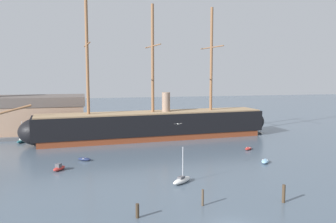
{
  "coord_description": "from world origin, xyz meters",
  "views": [
    {
      "loc": [
        -15.37,
        -34.55,
        16.86
      ],
      "look_at": [
        2.06,
        38.9,
        8.47
      ],
      "focal_mm": 38.32,
      "sensor_mm": 36.0,
      "label": 1
    }
  ],
  "objects_px": {
    "sailboat_near_centre": "(182,180)",
    "mooring_piling_right_pair": "(203,198)",
    "motorboat_mid_left": "(59,168)",
    "mooring_piling_nearest": "(137,211)",
    "dinghy_alongside_bow": "(84,159)",
    "dockside_warehouse_left": "(1,116)",
    "dinghy_alongside_stern": "(248,148)",
    "seagull_in_flight": "(178,124)",
    "dinghy_distant_centre": "(148,132)",
    "sailboat_far_left": "(22,141)",
    "dinghy_far_right": "(260,133)",
    "tall_ship": "(153,125)",
    "dinghy_mid_right": "(265,161)",
    "mooring_piling_left_pair": "(284,194)"
  },
  "relations": [
    {
      "from": "dinghy_mid_right",
      "to": "mooring_piling_nearest",
      "type": "xyz_separation_m",
      "value": [
        -26.79,
        -19.43,
        0.49
      ]
    },
    {
      "from": "dinghy_distant_centre",
      "to": "tall_ship",
      "type": "bearing_deg",
      "value": -91.99
    },
    {
      "from": "seagull_in_flight",
      "to": "sailboat_far_left",
      "type": "bearing_deg",
      "value": 129.4
    },
    {
      "from": "tall_ship",
      "to": "mooring_piling_right_pair",
      "type": "relative_size",
      "value": 32.72
    },
    {
      "from": "dinghy_alongside_bow",
      "to": "seagull_in_flight",
      "type": "bearing_deg",
      "value": -43.37
    },
    {
      "from": "dinghy_alongside_stern",
      "to": "mooring_piling_right_pair",
      "type": "xyz_separation_m",
      "value": [
        -20.26,
        -28.74,
        0.76
      ]
    },
    {
      "from": "dinghy_distant_centre",
      "to": "seagull_in_flight",
      "type": "distance_m",
      "value": 42.33
    },
    {
      "from": "tall_ship",
      "to": "dinghy_mid_right",
      "type": "bearing_deg",
      "value": -61.17
    },
    {
      "from": "dockside_warehouse_left",
      "to": "seagull_in_flight",
      "type": "relative_size",
      "value": 33.62
    },
    {
      "from": "dockside_warehouse_left",
      "to": "mooring_piling_nearest",
      "type": "bearing_deg",
      "value": -66.31
    },
    {
      "from": "mooring_piling_left_pair",
      "to": "sailboat_near_centre",
      "type": "bearing_deg",
      "value": 134.13
    },
    {
      "from": "mooring_piling_left_pair",
      "to": "motorboat_mid_left",
      "type": "bearing_deg",
      "value": 142.34
    },
    {
      "from": "dockside_warehouse_left",
      "to": "seagull_in_flight",
      "type": "height_order",
      "value": "dockside_warehouse_left"
    },
    {
      "from": "tall_ship",
      "to": "motorboat_mid_left",
      "type": "xyz_separation_m",
      "value": [
        -21.24,
        -24.83,
        -3.19
      ]
    },
    {
      "from": "mooring_piling_right_pair",
      "to": "dinghy_mid_right",
      "type": "bearing_deg",
      "value": 44.02
    },
    {
      "from": "dinghy_far_right",
      "to": "dockside_warehouse_left",
      "type": "xyz_separation_m",
      "value": [
        -68.08,
        13.03,
        4.95
      ]
    },
    {
      "from": "tall_ship",
      "to": "dinghy_alongside_stern",
      "type": "distance_m",
      "value": 25.01
    },
    {
      "from": "dinghy_alongside_stern",
      "to": "dinghy_distant_centre",
      "type": "xyz_separation_m",
      "value": [
        -17.43,
        25.92,
        -0.04
      ]
    },
    {
      "from": "dinghy_alongside_stern",
      "to": "mooring_piling_left_pair",
      "type": "height_order",
      "value": "mooring_piling_left_pair"
    },
    {
      "from": "dinghy_far_right",
      "to": "seagull_in_flight",
      "type": "xyz_separation_m",
      "value": [
        -32.22,
        -33.48,
        8.32
      ]
    },
    {
      "from": "motorboat_mid_left",
      "to": "mooring_piling_nearest",
      "type": "bearing_deg",
      "value": -66.31
    },
    {
      "from": "sailboat_near_centre",
      "to": "mooring_piling_nearest",
      "type": "bearing_deg",
      "value": -126.75
    },
    {
      "from": "tall_ship",
      "to": "mooring_piling_left_pair",
      "type": "distance_m",
      "value": 48.15
    },
    {
      "from": "tall_ship",
      "to": "sailboat_near_centre",
      "type": "xyz_separation_m",
      "value": [
        -2.59,
        -36.48,
        -3.16
      ]
    },
    {
      "from": "dinghy_far_right",
      "to": "dockside_warehouse_left",
      "type": "distance_m",
      "value": 69.49
    },
    {
      "from": "dinghy_distant_centre",
      "to": "sailboat_near_centre",
      "type": "bearing_deg",
      "value": -93.66
    },
    {
      "from": "dinghy_mid_right",
      "to": "mooring_piling_left_pair",
      "type": "xyz_separation_m",
      "value": [
        -7.65,
        -18.94,
        0.83
      ]
    },
    {
      "from": "sailboat_far_left",
      "to": "dinghy_far_right",
      "type": "xyz_separation_m",
      "value": [
        61.39,
        -2.02,
        -0.17
      ]
    },
    {
      "from": "motorboat_mid_left",
      "to": "mooring_piling_left_pair",
      "type": "xyz_separation_m",
      "value": [
        29.26,
        -22.58,
        0.75
      ]
    },
    {
      "from": "dinghy_mid_right",
      "to": "sailboat_far_left",
      "type": "relative_size",
      "value": 0.61
    },
    {
      "from": "dinghy_alongside_bow",
      "to": "mooring_piling_right_pair",
      "type": "distance_m",
      "value": 30.75
    },
    {
      "from": "dockside_warehouse_left",
      "to": "dinghy_distant_centre",
      "type": "bearing_deg",
      "value": -7.53
    },
    {
      "from": "dinghy_alongside_bow",
      "to": "mooring_piling_right_pair",
      "type": "bearing_deg",
      "value": -61.95
    },
    {
      "from": "sailboat_far_left",
      "to": "mooring_piling_right_pair",
      "type": "bearing_deg",
      "value": -59.32
    },
    {
      "from": "dinghy_distant_centre",
      "to": "dockside_warehouse_left",
      "type": "distance_m",
      "value": 39.09
    },
    {
      "from": "dinghy_alongside_bow",
      "to": "dockside_warehouse_left",
      "type": "relative_size",
      "value": 0.06
    },
    {
      "from": "sailboat_far_left",
      "to": "tall_ship",
      "type": "bearing_deg",
      "value": -4.86
    },
    {
      "from": "tall_ship",
      "to": "dinghy_far_right",
      "type": "distance_m",
      "value": 30.14
    },
    {
      "from": "sailboat_near_centre",
      "to": "mooring_piling_right_pair",
      "type": "bearing_deg",
      "value": -89.65
    },
    {
      "from": "seagull_in_flight",
      "to": "mooring_piling_right_pair",
      "type": "bearing_deg",
      "value": -91.09
    },
    {
      "from": "sailboat_near_centre",
      "to": "seagull_in_flight",
      "type": "height_order",
      "value": "seagull_in_flight"
    },
    {
      "from": "sailboat_far_left",
      "to": "dinghy_distant_centre",
      "type": "distance_m",
      "value": 32.29
    },
    {
      "from": "motorboat_mid_left",
      "to": "mooring_piling_nearest",
      "type": "relative_size",
      "value": 1.86
    },
    {
      "from": "mooring_piling_nearest",
      "to": "seagull_in_flight",
      "type": "bearing_deg",
      "value": 59.61
    },
    {
      "from": "mooring_piling_left_pair",
      "to": "seagull_in_flight",
      "type": "bearing_deg",
      "value": 125.23
    },
    {
      "from": "dinghy_far_right",
      "to": "mooring_piling_left_pair",
      "type": "xyz_separation_m",
      "value": [
        -21.92,
        -48.07,
        0.93
      ]
    },
    {
      "from": "dinghy_alongside_bow",
      "to": "sailboat_far_left",
      "type": "bearing_deg",
      "value": 123.79
    },
    {
      "from": "seagull_in_flight",
      "to": "dinghy_far_right",
      "type": "bearing_deg",
      "value": 46.1
    },
    {
      "from": "dinghy_mid_right",
      "to": "dinghy_distant_centre",
      "type": "xyz_separation_m",
      "value": [
        -15.37,
        37.07,
        -0.1
      ]
    },
    {
      "from": "dinghy_alongside_bow",
      "to": "mooring_piling_right_pair",
      "type": "xyz_separation_m",
      "value": [
        14.46,
        -27.13,
        0.75
      ]
    }
  ]
}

